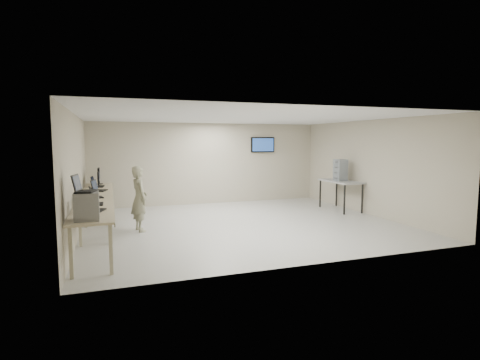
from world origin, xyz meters
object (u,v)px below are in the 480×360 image
object	(u,v)px
equipment_box	(87,206)
soldier	(139,199)
side_table	(341,183)
workbench	(97,200)

from	to	relation	value
equipment_box	soldier	xyz separation A→B (m)	(1.03, 2.73, -0.33)
side_table	equipment_box	bearing A→B (deg)	-154.20
equipment_box	side_table	size ratio (longest dim) A/B	0.29
equipment_box	soldier	distance (m)	2.93
workbench	equipment_box	distance (m)	2.66
soldier	side_table	size ratio (longest dim) A/B	1.02
soldier	side_table	xyz separation A→B (m)	(6.22, 0.78, 0.07)
workbench	side_table	xyz separation A→B (m)	(7.19, 0.86, 0.04)
equipment_box	soldier	world-z (taller)	soldier
equipment_box	workbench	bearing A→B (deg)	87.69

